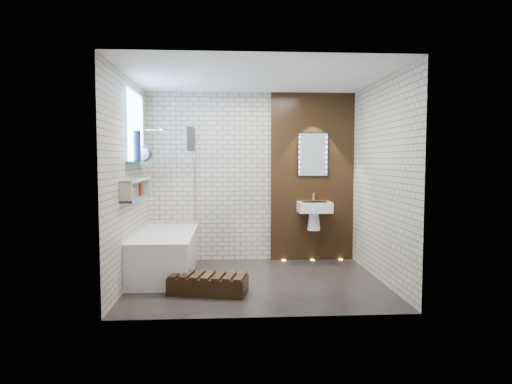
{
  "coord_description": "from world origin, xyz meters",
  "views": [
    {
      "loc": [
        -0.36,
        -5.65,
        1.56
      ],
      "look_at": [
        0.0,
        0.15,
        1.15
      ],
      "focal_mm": 31.41,
      "sensor_mm": 36.0,
      "label": 1
    }
  ],
  "objects": [
    {
      "name": "bath_screen",
      "position": [
        -0.87,
        0.89,
        1.28
      ],
      "size": [
        0.01,
        0.78,
        1.4
      ],
      "primitive_type": "cube",
      "color": "white",
      "rests_on": "bathtub"
    },
    {
      "name": "walnut_step",
      "position": [
        -0.6,
        -0.45,
        0.1
      ],
      "size": [
        0.97,
        0.58,
        0.2
      ],
      "primitive_type": "cube",
      "rotation": [
        0.0,
        0.0,
        -0.21
      ],
      "color": "black",
      "rests_on": "ground"
    },
    {
      "name": "floor_uplights",
      "position": [
        0.95,
        1.2,
        0.01
      ],
      "size": [
        0.96,
        0.06,
        0.01
      ],
      "color": "#FFD899",
      "rests_on": "ground"
    },
    {
      "name": "towel",
      "position": [
        -0.87,
        0.6,
        1.85
      ],
      "size": [
        0.1,
        0.25,
        0.32
      ],
      "primitive_type": "cube",
      "color": "black",
      "rests_on": "bath_screen"
    },
    {
      "name": "walnut_panel",
      "position": [
        0.95,
        1.27,
        1.3
      ],
      "size": [
        1.3,
        0.06,
        2.6
      ],
      "primitive_type": "cube",
      "color": "black",
      "rests_on": "ground"
    },
    {
      "name": "washbasin",
      "position": [
        0.95,
        1.07,
        0.79
      ],
      "size": [
        0.5,
        0.36,
        0.58
      ],
      "color": "white",
      "rests_on": "walnut_panel"
    },
    {
      "name": "shower_head",
      "position": [
        -1.3,
        0.95,
        2.0
      ],
      "size": [
        0.18,
        0.18,
        0.02
      ],
      "primitive_type": "cylinder",
      "color": "silver",
      "rests_on": "room_shell"
    },
    {
      "name": "niche_bottles",
      "position": [
        -1.53,
        -0.01,
        1.17
      ],
      "size": [
        0.06,
        0.84,
        0.15
      ],
      "color": "maroon",
      "rests_on": "display_niche"
    },
    {
      "name": "display_niche",
      "position": [
        -1.53,
        0.15,
        1.2
      ],
      "size": [
        0.14,
        1.3,
        0.26
      ],
      "color": "#21767C",
      "rests_on": "room_shell"
    },
    {
      "name": "bathtub",
      "position": [
        -1.22,
        0.45,
        0.29
      ],
      "size": [
        0.79,
        1.74,
        0.7
      ],
      "color": "white",
      "rests_on": "ground"
    },
    {
      "name": "sill_vases",
      "position": [
        -1.5,
        0.42,
        1.67
      ],
      "size": [
        0.21,
        0.64,
        0.38
      ],
      "color": "#16203C",
      "rests_on": "clerestory_window"
    },
    {
      "name": "room_shell",
      "position": [
        0.0,
        0.0,
        1.3
      ],
      "size": [
        3.24,
        3.2,
        2.6
      ],
      "color": "#B0A28B",
      "rests_on": "ground"
    },
    {
      "name": "ground",
      "position": [
        0.0,
        0.0,
        0.0
      ],
      "size": [
        3.2,
        3.2,
        0.0
      ],
      "primitive_type": "plane",
      "color": "black",
      "rests_on": "ground"
    },
    {
      "name": "led_mirror",
      "position": [
        0.95,
        1.23,
        1.65
      ],
      "size": [
        0.5,
        0.02,
        0.7
      ],
      "color": "black",
      "rests_on": "walnut_panel"
    },
    {
      "name": "clerestory_window",
      "position": [
        -1.57,
        0.35,
        1.9
      ],
      "size": [
        0.18,
        1.0,
        0.94
      ],
      "color": "#7FADE0",
      "rests_on": "room_shell"
    }
  ]
}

